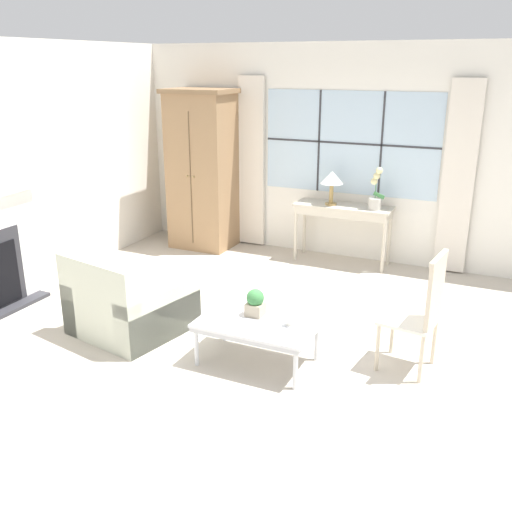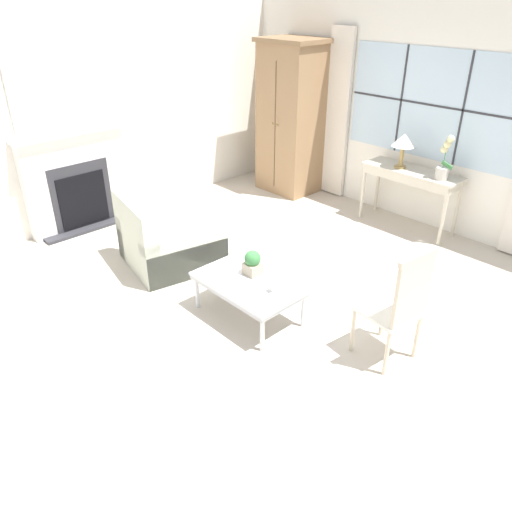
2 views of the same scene
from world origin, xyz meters
TOP-DOWN VIEW (x-y plane):
  - ground_plane at (0.00, 0.00)m, footprint 14.00×14.00m
  - wall_back_windowed at (0.00, 3.02)m, footprint 7.20×0.14m
  - wall_left at (-3.03, 0.60)m, footprint 0.06×7.20m
  - fireplace at (-2.91, -0.41)m, footprint 0.34×1.41m
  - armoire at (-2.00, 2.62)m, footprint 0.92×0.73m
  - console_table at (0.04, 2.73)m, footprint 1.26×0.43m
  - table_lamp at (-0.12, 2.69)m, footprint 0.30×0.30m
  - potted_orchid at (0.46, 2.67)m, footprint 0.20×0.16m
  - armchair_upholstered at (-1.27, -0.16)m, footprint 1.13×1.12m
  - side_chair_wooden at (1.46, 0.26)m, footprint 0.49×0.49m
  - coffee_table at (0.14, -0.20)m, footprint 1.03×0.63m
  - potted_plant_small at (0.07, -0.08)m, footprint 0.16×0.16m
  - pillar_candle at (0.45, -0.15)m, footprint 0.12×0.12m

SIDE VIEW (x-z plane):
  - ground_plane at x=0.00m, z-range 0.00..0.00m
  - armchair_upholstered at x=-1.27m, z-range -0.16..0.68m
  - coffee_table at x=0.14m, z-range 0.16..0.56m
  - pillar_candle at x=0.45m, z-range 0.39..0.53m
  - potted_plant_small at x=0.07m, z-range 0.40..0.65m
  - side_chair_wooden at x=1.46m, z-range 0.06..1.13m
  - console_table at x=0.04m, z-range 0.30..1.08m
  - fireplace at x=-2.91m, z-range -0.39..1.90m
  - potted_orchid at x=0.46m, z-range 0.71..1.25m
  - armoire at x=-2.00m, z-range 0.01..2.22m
  - table_lamp at x=-0.12m, z-range 0.90..1.34m
  - wall_back_windowed at x=0.00m, z-range -0.01..2.79m
  - wall_left at x=-3.03m, z-range 0.00..2.80m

